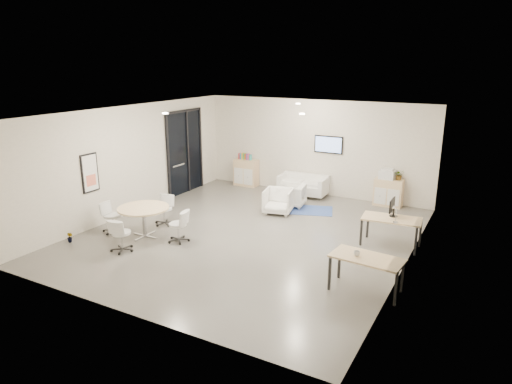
{
  "coord_description": "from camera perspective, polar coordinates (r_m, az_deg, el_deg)",
  "views": [
    {
      "loc": [
        5.57,
        -9.82,
        4.41
      ],
      "look_at": [
        -0.02,
        0.4,
        1.06
      ],
      "focal_mm": 32.0,
      "sensor_mm": 36.0,
      "label": 1
    }
  ],
  "objects": [
    {
      "name": "meeting_chairs",
      "position": [
        12.18,
        -13.79,
        -3.62
      ],
      "size": [
        2.61,
        2.61,
        0.82
      ],
      "color": "white",
      "rests_on": "room_shell"
    },
    {
      "name": "cup",
      "position": [
        9.24,
        12.5,
        -7.44
      ],
      "size": [
        0.14,
        0.13,
        0.12
      ],
      "primitive_type": "imported",
      "rotation": [
        0.0,
        0.0,
        -0.31
      ],
      "color": "white",
      "rests_on": "desk_front"
    },
    {
      "name": "monitor",
      "position": [
        11.69,
        16.68,
        -1.8
      ],
      "size": [
        0.2,
        0.5,
        0.44
      ],
      "color": "black",
      "rests_on": "desk_rear"
    },
    {
      "name": "wall_tv",
      "position": [
        15.39,
        9.05,
        5.88
      ],
      "size": [
        0.98,
        0.06,
        0.58
      ],
      "color": "black",
      "rests_on": "room_shell"
    },
    {
      "name": "plant_floor",
      "position": [
        12.49,
        -22.19,
        -5.58
      ],
      "size": [
        0.17,
        0.29,
        0.12
      ],
      "primitive_type": "imported",
      "rotation": [
        0.0,
        0.0,
        0.07
      ],
      "color": "#3F7F3F",
      "rests_on": "room_shell"
    },
    {
      "name": "sideboard_right",
      "position": [
        14.93,
        16.21,
        -0.06
      ],
      "size": [
        0.87,
        0.42,
        0.87
      ],
      "color": "#DBB284",
      "rests_on": "room_shell"
    },
    {
      "name": "printer",
      "position": [
        14.8,
        16.09,
        2.17
      ],
      "size": [
        0.48,
        0.4,
        0.33
      ],
      "rotation": [
        0.0,
        0.0,
        -0.04
      ],
      "color": "white",
      "rests_on": "sideboard_right"
    },
    {
      "name": "armchair_left",
      "position": [
        14.38,
        4.55,
        -0.26
      ],
      "size": [
        0.81,
        0.85,
        0.77
      ],
      "primitive_type": "imported",
      "rotation": [
        0.0,
        0.0,
        -1.42
      ],
      "color": "silver",
      "rests_on": "room_shell"
    },
    {
      "name": "artwork",
      "position": [
        12.92,
        -20.05,
        2.24
      ],
      "size": [
        0.05,
        0.54,
        1.04
      ],
      "color": "black",
      "rests_on": "room_shell"
    },
    {
      "name": "desk_front",
      "position": [
        9.28,
        13.7,
        -8.34
      ],
      "size": [
        1.45,
        0.82,
        0.73
      ],
      "rotation": [
        0.0,
        0.0,
        -0.09
      ],
      "color": "#DBB284",
      "rests_on": "room_shell"
    },
    {
      "name": "round_table",
      "position": [
        12.08,
        -13.89,
        -2.24
      ],
      "size": [
        1.31,
        1.31,
        0.8
      ],
      "color": "#DBB284",
      "rests_on": "room_shell"
    },
    {
      "name": "blue_rug",
      "position": [
        14.11,
        6.54,
        -2.26
      ],
      "size": [
        1.71,
        1.41,
        0.01
      ],
      "primitive_type": "cube",
      "rotation": [
        0.0,
        0.0,
        0.34
      ],
      "color": "#2C4687",
      "rests_on": "room_shell"
    },
    {
      "name": "plant_cabinet",
      "position": [
        14.76,
        17.47,
        1.91
      ],
      "size": [
        0.38,
        0.4,
        0.25
      ],
      "primitive_type": "imported",
      "rotation": [
        0.0,
        0.0,
        0.33
      ],
      "color": "#3F7F3F",
      "rests_on": "sideboard_right"
    },
    {
      "name": "ceiling_spots",
      "position": [
        12.18,
        0.25,
        10.24
      ],
      "size": [
        3.14,
        4.14,
        0.03
      ],
      "color": "#FFEAC6",
      "rests_on": "room_shell"
    },
    {
      "name": "sideboard_left",
      "position": [
        16.71,
        -1.24,
        2.44
      ],
      "size": [
        0.86,
        0.45,
        0.97
      ],
      "color": "#DBB284",
      "rests_on": "room_shell"
    },
    {
      "name": "glass_door",
      "position": [
        15.85,
        -8.88,
        5.27
      ],
      "size": [
        0.09,
        1.9,
        2.85
      ],
      "color": "black",
      "rests_on": "room_shell"
    },
    {
      "name": "books",
      "position": [
        16.6,
        -1.38,
        4.46
      ],
      "size": [
        0.5,
        0.14,
        0.22
      ],
      "color": "red",
      "rests_on": "sideboard_left"
    },
    {
      "name": "room_shell",
      "position": [
        11.64,
        -0.85,
        2.06
      ],
      "size": [
        9.6,
        10.6,
        4.8
      ],
      "color": "#5A5652",
      "rests_on": "ground"
    },
    {
      "name": "desk_rear",
      "position": [
        11.63,
        16.59,
        -3.48
      ],
      "size": [
        1.46,
        0.84,
        0.73
      ],
      "rotation": [
        0.0,
        0.0,
        0.1
      ],
      "color": "#DBB284",
      "rests_on": "room_shell"
    },
    {
      "name": "loveseat",
      "position": [
        15.6,
        5.94,
        0.79
      ],
      "size": [
        1.66,
        0.87,
        0.61
      ],
      "rotation": [
        0.0,
        0.0,
        0.04
      ],
      "color": "silver",
      "rests_on": "room_shell"
    },
    {
      "name": "armchair_right",
      "position": [
        13.66,
        2.79,
        -1.0
      ],
      "size": [
        0.95,
        0.91,
        0.83
      ],
      "primitive_type": "imported",
      "rotation": [
        0.0,
        0.0,
        0.22
      ],
      "color": "silver",
      "rests_on": "room_shell"
    }
  ]
}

